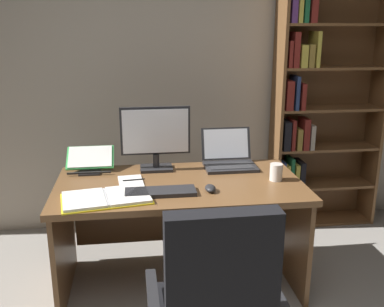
% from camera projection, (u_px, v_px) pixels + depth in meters
% --- Properties ---
extents(wall_back, '(5.36, 0.12, 2.87)m').
position_uv_depth(wall_back, '(170.00, 58.00, 3.62)').
color(wall_back, '#A89E8E').
rests_on(wall_back, ground).
extents(desk, '(1.56, 0.82, 0.73)m').
position_uv_depth(desk, '(178.00, 206.00, 2.94)').
color(desk, brown).
rests_on(desk, ground).
extents(bookshelf, '(0.90, 0.28, 2.04)m').
position_uv_depth(bookshelf, '(316.00, 107.00, 3.68)').
color(bookshelf, brown).
rests_on(bookshelf, ground).
extents(monitor, '(0.47, 0.16, 0.44)m').
position_uv_depth(monitor, '(156.00, 138.00, 3.00)').
color(monitor, '#232326').
rests_on(monitor, desk).
extents(laptop, '(0.36, 0.33, 0.25)m').
position_uv_depth(laptop, '(229.00, 159.00, 3.12)').
color(laptop, '#232326').
rests_on(laptop, desk).
extents(keyboard, '(0.42, 0.15, 0.02)m').
position_uv_depth(keyboard, '(160.00, 192.00, 2.62)').
color(keyboard, '#232326').
rests_on(keyboard, desk).
extents(computer_mouse, '(0.06, 0.10, 0.04)m').
position_uv_depth(computer_mouse, '(210.00, 188.00, 2.65)').
color(computer_mouse, '#232326').
rests_on(computer_mouse, desk).
extents(reading_stand_with_book, '(0.32, 0.24, 0.14)m').
position_uv_depth(reading_stand_with_book, '(90.00, 160.00, 3.03)').
color(reading_stand_with_book, '#232326').
rests_on(reading_stand_with_book, desk).
extents(open_binder, '(0.55, 0.38, 0.02)m').
position_uv_depth(open_binder, '(106.00, 198.00, 2.53)').
color(open_binder, yellow).
rests_on(open_binder, desk).
extents(notepad, '(0.17, 0.22, 0.01)m').
position_uv_depth(notepad, '(131.00, 181.00, 2.81)').
color(notepad, silver).
rests_on(notepad, desk).
extents(pen, '(0.14, 0.02, 0.01)m').
position_uv_depth(pen, '(134.00, 180.00, 2.81)').
color(pen, black).
rests_on(pen, notepad).
extents(coffee_mug, '(0.08, 0.08, 0.11)m').
position_uv_depth(coffee_mug, '(276.00, 172.00, 2.83)').
color(coffee_mug, silver).
rests_on(coffee_mug, desk).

